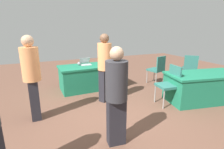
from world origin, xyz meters
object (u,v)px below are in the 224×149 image
at_px(table_mid_left, 203,87).
at_px(person_organiser, 105,65).
at_px(person_presenter, 32,74).
at_px(yarn_ball, 79,64).
at_px(chair_tucked_right, 170,83).
at_px(person_attendee_browsing, 116,93).
at_px(scissors_red, 102,65).
at_px(table_foreground, 91,77).
at_px(laptop_silver, 86,63).
at_px(chair_near_front, 190,67).
at_px(chair_tucked_left, 157,68).

bearing_deg(table_mid_left, person_organiser, -23.06).
distance_m(person_presenter, yarn_ball, 1.97).
bearing_deg(yarn_ball, chair_tucked_right, 130.47).
distance_m(person_presenter, person_attendee_browsing, 1.83).
relative_size(chair_tucked_right, scissors_red, 5.35).
bearing_deg(table_foreground, chair_tucked_right, 126.72).
height_order(table_foreground, scissors_red, scissors_red).
relative_size(table_mid_left, yarn_ball, 20.05).
distance_m(chair_tucked_right, yarn_ball, 2.67).
relative_size(table_foreground, yarn_ball, 18.94).
distance_m(table_foreground, table_mid_left, 3.13).
bearing_deg(scissors_red, chair_tucked_right, 102.34).
bearing_deg(laptop_silver, table_mid_left, 138.90).
relative_size(table_mid_left, person_attendee_browsing, 1.27).
height_order(chair_near_front, person_attendee_browsing, person_attendee_browsing).
bearing_deg(table_foreground, person_attendee_browsing, 81.57).
xyz_separation_m(chair_near_front, person_organiser, (3.15, 0.25, 0.40)).
height_order(chair_near_front, scissors_red, chair_near_front).
bearing_deg(person_attendee_browsing, table_mid_left, -159.72).
bearing_deg(scissors_red, yarn_ball, -39.85).
bearing_deg(laptop_silver, person_attendee_browsing, 84.62).
bearing_deg(chair_tucked_left, scissors_red, 154.17).
bearing_deg(person_attendee_browsing, chair_tucked_right, -148.40).
distance_m(chair_tucked_left, chair_tucked_right, 1.61).
bearing_deg(table_foreground, table_mid_left, 138.99).
distance_m(chair_tucked_left, person_attendee_browsing, 3.45).
bearing_deg(table_foreground, laptop_silver, -50.14).
distance_m(person_organiser, laptop_silver, 1.23).
xyz_separation_m(table_foreground, chair_near_front, (-3.20, 0.82, 0.19)).
bearing_deg(scissors_red, table_foreground, -37.60).
bearing_deg(chair_near_front, chair_tucked_right, -107.38).
relative_size(person_organiser, scissors_red, 9.45).
height_order(table_foreground, laptop_silver, laptop_silver).
bearing_deg(table_foreground, chair_tucked_left, 168.04).
distance_m(table_foreground, laptop_silver, 0.44).
distance_m(person_presenter, laptop_silver, 2.11).
xyz_separation_m(table_foreground, person_attendee_browsing, (0.41, 2.74, 0.51)).
height_order(chair_near_front, laptop_silver, chair_near_front).
height_order(person_attendee_browsing, laptop_silver, person_attendee_browsing).
relative_size(table_foreground, person_attendee_browsing, 1.20).
bearing_deg(chair_tucked_right, table_foreground, 42.61).
distance_m(person_attendee_browsing, person_organiser, 1.74).
height_order(chair_tucked_right, person_attendee_browsing, person_attendee_browsing).
xyz_separation_m(chair_tucked_left, scissors_red, (1.83, -0.35, 0.19)).
height_order(table_foreground, person_presenter, person_presenter).
distance_m(chair_tucked_left, laptop_silver, 2.35).
height_order(table_mid_left, chair_near_front, chair_near_front).
height_order(chair_tucked_right, scissors_red, chair_tucked_right).
bearing_deg(table_mid_left, table_foreground, -41.01).
relative_size(table_mid_left, laptop_silver, 6.26).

